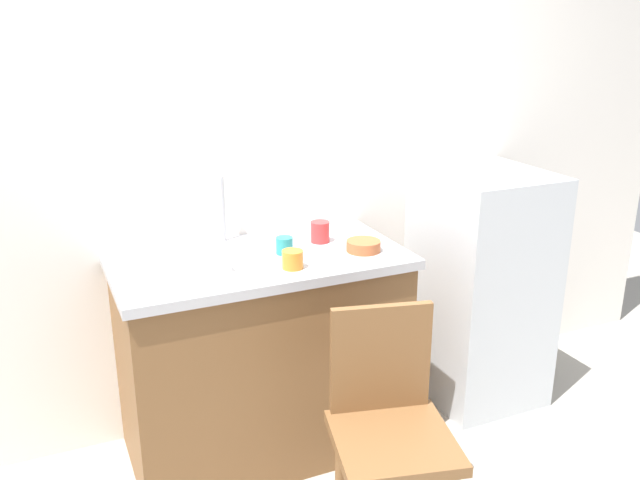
{
  "coord_description": "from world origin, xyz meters",
  "views": [
    {
      "loc": [
        -0.91,
        -1.8,
        1.83
      ],
      "look_at": [
        0.16,
        0.6,
        0.95
      ],
      "focal_mm": 37.68,
      "sensor_mm": 36.0,
      "label": 1
    }
  ],
  "objects_px": {
    "cup_teal": "(284,245)",
    "chair": "(389,424)",
    "refrigerator": "(480,286)",
    "terracotta_bowl": "(363,246)",
    "cup_orange": "(293,259)",
    "dish_tray": "(189,263)",
    "cup_red": "(320,232)"
  },
  "relations": [
    {
      "from": "chair",
      "to": "cup_orange",
      "type": "relative_size",
      "value": 10.78
    },
    {
      "from": "cup_red",
      "to": "cup_orange",
      "type": "height_order",
      "value": "cup_red"
    },
    {
      "from": "chair",
      "to": "cup_teal",
      "type": "relative_size",
      "value": 12.61
    },
    {
      "from": "dish_tray",
      "to": "cup_orange",
      "type": "relative_size",
      "value": 3.39
    },
    {
      "from": "cup_red",
      "to": "cup_orange",
      "type": "xyz_separation_m",
      "value": [
        -0.23,
        -0.25,
        -0.01
      ]
    },
    {
      "from": "dish_tray",
      "to": "cup_orange",
      "type": "xyz_separation_m",
      "value": [
        0.37,
        -0.15,
        0.01
      ]
    },
    {
      "from": "refrigerator",
      "to": "cup_orange",
      "type": "xyz_separation_m",
      "value": [
        -1.06,
        -0.19,
        0.36
      ]
    },
    {
      "from": "refrigerator",
      "to": "terracotta_bowl",
      "type": "distance_m",
      "value": 0.81
    },
    {
      "from": "refrigerator",
      "to": "terracotta_bowl",
      "type": "height_order",
      "value": "refrigerator"
    },
    {
      "from": "dish_tray",
      "to": "terracotta_bowl",
      "type": "bearing_deg",
      "value": -6.92
    },
    {
      "from": "cup_teal",
      "to": "cup_orange",
      "type": "relative_size",
      "value": 0.85
    },
    {
      "from": "dish_tray",
      "to": "refrigerator",
      "type": "bearing_deg",
      "value": 1.65
    },
    {
      "from": "dish_tray",
      "to": "cup_red",
      "type": "relative_size",
      "value": 3.08
    },
    {
      "from": "refrigerator",
      "to": "terracotta_bowl",
      "type": "bearing_deg",
      "value": -169.92
    },
    {
      "from": "cup_red",
      "to": "chair",
      "type": "bearing_deg",
      "value": -97.06
    },
    {
      "from": "chair",
      "to": "cup_red",
      "type": "height_order",
      "value": "cup_red"
    },
    {
      "from": "refrigerator",
      "to": "cup_teal",
      "type": "xyz_separation_m",
      "value": [
        -1.03,
        -0.02,
        0.36
      ]
    },
    {
      "from": "cup_teal",
      "to": "cup_red",
      "type": "xyz_separation_m",
      "value": [
        0.2,
        0.08,
        0.01
      ]
    },
    {
      "from": "cup_teal",
      "to": "chair",
      "type": "bearing_deg",
      "value": -82.41
    },
    {
      "from": "dish_tray",
      "to": "cup_red",
      "type": "height_order",
      "value": "cup_red"
    },
    {
      "from": "chair",
      "to": "terracotta_bowl",
      "type": "relative_size",
      "value": 6.21
    },
    {
      "from": "refrigerator",
      "to": "cup_teal",
      "type": "relative_size",
      "value": 16.24
    },
    {
      "from": "refrigerator",
      "to": "dish_tray",
      "type": "distance_m",
      "value": 1.47
    },
    {
      "from": "terracotta_bowl",
      "to": "refrigerator",
      "type": "bearing_deg",
      "value": 10.08
    },
    {
      "from": "refrigerator",
      "to": "chair",
      "type": "bearing_deg",
      "value": -141.35
    },
    {
      "from": "refrigerator",
      "to": "cup_orange",
      "type": "height_order",
      "value": "refrigerator"
    },
    {
      "from": "cup_orange",
      "to": "refrigerator",
      "type": "bearing_deg",
      "value": 10.36
    },
    {
      "from": "cup_teal",
      "to": "cup_red",
      "type": "height_order",
      "value": "cup_red"
    },
    {
      "from": "terracotta_bowl",
      "to": "cup_orange",
      "type": "distance_m",
      "value": 0.35
    },
    {
      "from": "refrigerator",
      "to": "cup_red",
      "type": "xyz_separation_m",
      "value": [
        -0.83,
        0.06,
        0.37
      ]
    },
    {
      "from": "refrigerator",
      "to": "cup_orange",
      "type": "distance_m",
      "value": 1.14
    },
    {
      "from": "cup_teal",
      "to": "cup_orange",
      "type": "height_order",
      "value": "cup_orange"
    }
  ]
}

